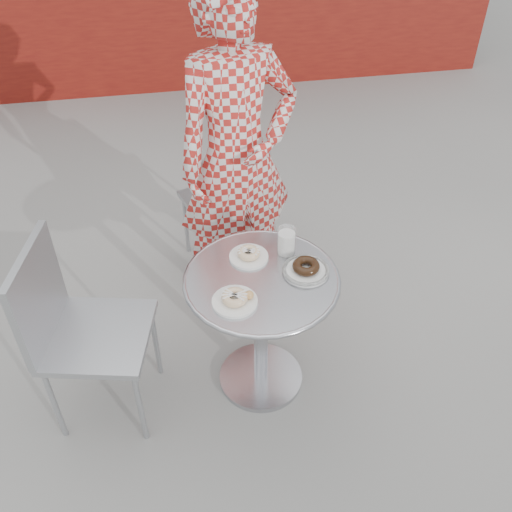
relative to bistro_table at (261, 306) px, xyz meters
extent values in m
plane|color=#999791|center=(-0.01, 0.04, -0.54)|extent=(60.00, 60.00, 0.00)
cube|color=maroon|center=(-0.01, 3.72, -0.04)|extent=(6.02, 0.20, 1.00)
cylinder|color=silver|center=(0.00, 0.00, -0.52)|extent=(0.43, 0.43, 0.03)
cylinder|color=silver|center=(0.00, 0.00, -0.18)|extent=(0.07, 0.07, 0.68)
cylinder|color=silver|center=(0.00, 0.00, 0.16)|extent=(0.68, 0.68, 0.02)
torus|color=silver|center=(0.00, 0.00, 0.16)|extent=(0.70, 0.70, 0.02)
cube|color=#A7AAAF|center=(-0.05, 0.99, -0.09)|extent=(0.52, 0.52, 0.03)
cube|color=#A7AAAF|center=(0.01, 0.80, 0.14)|extent=(0.41, 0.15, 0.42)
cube|color=#A7AAAF|center=(-0.74, -0.01, -0.05)|extent=(0.54, 0.54, 0.03)
cube|color=#A7AAAF|center=(-0.95, 0.04, 0.19)|extent=(0.13, 0.45, 0.45)
imported|color=red|center=(0.00, 0.70, 0.37)|extent=(0.76, 0.61, 1.82)
cylinder|color=white|center=(-0.03, 0.15, 0.18)|extent=(0.18, 0.18, 0.01)
torus|color=tan|center=(-0.03, 0.15, 0.20)|extent=(0.10, 0.10, 0.03)
cylinder|color=white|center=(-0.14, -0.13, 0.18)|extent=(0.19, 0.19, 0.01)
torus|color=tan|center=(-0.14, -0.13, 0.20)|extent=(0.11, 0.11, 0.04)
sphere|color=#B77A3F|center=(-0.08, -0.13, 0.21)|extent=(0.04, 0.04, 0.04)
cylinder|color=white|center=(0.20, 0.00, 0.18)|extent=(0.21, 0.21, 0.01)
torus|color=black|center=(0.20, 0.00, 0.21)|extent=(0.12, 0.12, 0.04)
torus|color=black|center=(0.20, 0.00, 0.18)|extent=(0.21, 0.21, 0.02)
cylinder|color=white|center=(0.14, 0.15, 0.23)|extent=(0.08, 0.08, 0.11)
cylinder|color=white|center=(0.14, 0.15, 0.24)|extent=(0.09, 0.09, 0.14)
camera|label=1|loc=(-0.36, -1.82, 1.87)|focal=40.00mm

